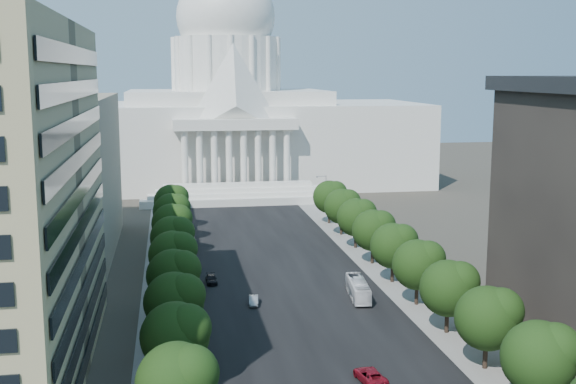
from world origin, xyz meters
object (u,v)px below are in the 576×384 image
car_red (370,376)px  car_dark_b (211,280)px  car_silver (254,301)px  city_bus (358,289)px

car_red → car_dark_b: 44.42m
car_red → car_dark_b: (-15.33, 41.69, -0.12)m
car_silver → car_red: car_red is taller
car_silver → car_dark_b: 13.41m
car_silver → car_red: (9.73, -29.50, 0.13)m
city_bus → car_silver: bearing=-172.0°
car_dark_b → city_bus: city_bus is taller
car_red → city_bus: size_ratio=0.52×
car_silver → city_bus: city_bus is taller
car_red → city_bus: city_bus is taller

